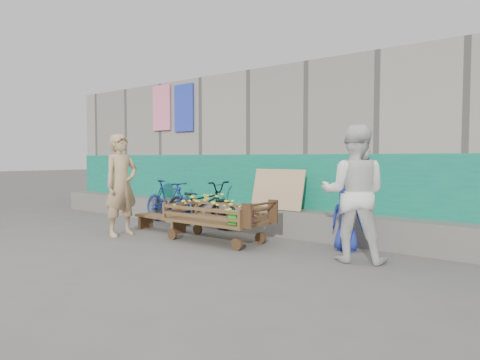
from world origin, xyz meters
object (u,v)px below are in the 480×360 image
Objects in this scene: bicycle_blue at (169,202)px; child at (347,219)px; vendor_man at (121,185)px; bicycle_dark at (200,204)px; banana_cart at (214,210)px; woman at (354,193)px; bench at (161,220)px.

child is at bearing -89.54° from bicycle_blue.
vendor_man is 1.60m from bicycle_dark.
banana_cart is 1.01× the size of vendor_man.
vendor_man is at bearing 159.74° from bicycle_dark.
child is (1.96, 0.65, -0.05)m from banana_cart.
child is at bearing 18.40° from banana_cart.
bicycle_blue is (-3.98, 0.23, -0.02)m from child.
bicycle_blue is at bearing -27.74° from woman.
woman is at bearing -95.99° from bicycle_blue.
bicycle_blue is (-0.58, 0.72, 0.24)m from bench.
bench is at bearing -12.05° from vendor_man.
bicycle_dark is at bearing -13.11° from child.
woman reaches higher than child.
vendor_man reaches higher than banana_cart.
bench is 0.76× the size of bicycle_blue.
child is 3.10m from bicycle_dark.
child is 3.98m from bicycle_blue.
child reaches higher than bicycle_dark.
vendor_man reaches higher than child.
bicycle_blue is at bearing -12.16° from child.
bench is 3.78m from woman.
woman is 0.73m from child.
banana_cart is at bearing -109.90° from bicycle_blue.
banana_cart is 1.47m from bench.
woman reaches higher than banana_cart.
banana_cart is at bearing 9.56° from child.
bicycle_blue is at bearing 16.31° from vendor_man.
bicycle_dark is (-3.41, 0.74, -0.43)m from woman.
woman is at bearing 3.59° from banana_cart.
banana_cart is 1.90× the size of child.
banana_cart is at bearing -69.48° from vendor_man.
woman is at bearing -0.38° from bench.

